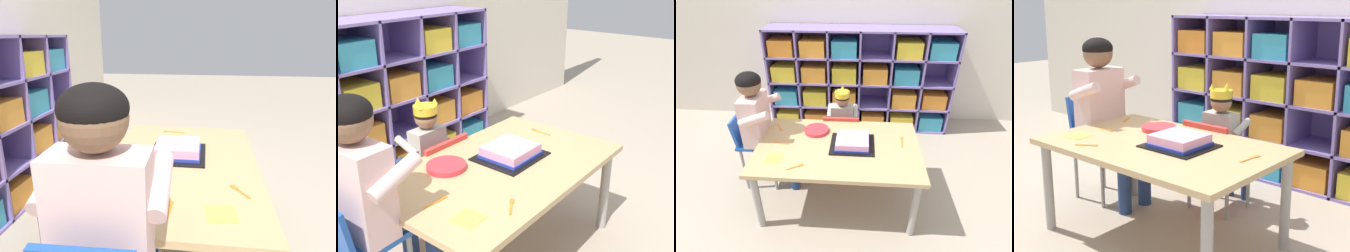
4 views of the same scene
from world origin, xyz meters
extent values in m
plane|color=tan|center=(0.00, 0.00, 0.00)|extent=(16.00, 16.00, 0.00)
cube|color=#7F6BB2|center=(0.49, 1.31, 0.60)|extent=(0.02, 0.40, 1.19)
cube|color=#7F6BB2|center=(0.84, 1.31, 0.60)|extent=(0.02, 0.40, 1.19)
cube|color=#7F6BB2|center=(1.18, 1.31, 0.60)|extent=(0.02, 0.40, 1.19)
cube|color=orange|center=(0.31, 1.29, 0.11)|extent=(0.27, 0.32, 0.18)
cube|color=yellow|center=(0.66, 1.29, 0.11)|extent=(0.27, 0.32, 0.18)
cube|color=teal|center=(1.01, 1.29, 0.11)|extent=(0.27, 0.32, 0.18)
cube|color=orange|center=(0.66, 1.29, 0.40)|extent=(0.27, 0.32, 0.18)
cube|color=orange|center=(1.01, 1.29, 0.40)|extent=(0.27, 0.32, 0.18)
cube|color=teal|center=(0.66, 1.29, 0.69)|extent=(0.27, 0.32, 0.18)
cube|color=yellow|center=(0.66, 1.29, 0.99)|extent=(0.27, 0.32, 0.18)
cube|color=teal|center=(1.01, 1.29, 0.99)|extent=(0.27, 0.32, 0.18)
cube|color=tan|center=(0.00, 0.00, 0.54)|extent=(1.27, 0.80, 0.03)
cylinder|color=#9E9993|center=(0.58, -0.34, 0.26)|extent=(0.05, 0.05, 0.52)
cylinder|color=#9E9993|center=(0.58, 0.34, 0.26)|extent=(0.05, 0.05, 0.52)
cube|color=red|center=(-0.01, 0.54, 0.32)|extent=(0.36, 0.30, 0.03)
cube|color=red|center=(-0.01, 0.40, 0.46)|extent=(0.33, 0.06, 0.25)
cylinder|color=gray|center=(0.14, 0.66, 0.16)|extent=(0.02, 0.02, 0.31)
cylinder|color=gray|center=(-0.16, 0.66, 0.16)|extent=(0.02, 0.02, 0.31)
cylinder|color=gray|center=(0.14, 0.43, 0.16)|extent=(0.02, 0.02, 0.31)
cylinder|color=gray|center=(-0.16, 0.42, 0.16)|extent=(0.02, 0.02, 0.31)
cube|color=#B2ADA3|center=(-0.01, 0.55, 0.48)|extent=(0.21, 0.11, 0.29)
sphere|color=#997051|center=(-0.01, 0.55, 0.70)|extent=(0.13, 0.13, 0.13)
ellipsoid|color=black|center=(-0.01, 0.55, 0.72)|extent=(0.14, 0.14, 0.10)
cylinder|color=yellow|center=(-0.01, 0.55, 0.75)|extent=(0.14, 0.14, 0.05)
cone|color=yellow|center=(-0.01, 0.61, 0.79)|extent=(0.04, 0.04, 0.04)
cone|color=yellow|center=(0.04, 0.53, 0.79)|extent=(0.04, 0.04, 0.04)
cone|color=yellow|center=(-0.06, 0.53, 0.79)|extent=(0.04, 0.04, 0.04)
cylinder|color=navy|center=(0.05, 0.66, 0.36)|extent=(0.07, 0.21, 0.07)
cylinder|color=navy|center=(-0.07, 0.66, 0.36)|extent=(0.07, 0.21, 0.07)
cylinder|color=navy|center=(0.05, 0.76, 0.17)|extent=(0.06, 0.06, 0.33)
cylinder|color=navy|center=(-0.08, 0.76, 0.17)|extent=(0.06, 0.06, 0.33)
cylinder|color=#B2ADA3|center=(0.11, 0.60, 0.54)|extent=(0.05, 0.17, 0.10)
cylinder|color=#B2ADA3|center=(-0.14, 0.59, 0.54)|extent=(0.05, 0.17, 0.10)
cube|color=beige|center=(-0.71, 0.17, 0.67)|extent=(0.17, 0.30, 0.42)
sphere|color=brown|center=(-0.71, 0.17, 0.98)|extent=(0.19, 0.19, 0.19)
ellipsoid|color=black|center=(-0.71, 0.17, 1.01)|extent=(0.19, 0.19, 0.14)
cylinder|color=navy|center=(-0.56, 0.09, 0.49)|extent=(0.30, 0.11, 0.10)
cylinder|color=navy|center=(-0.56, 0.27, 0.49)|extent=(0.30, 0.11, 0.10)
cylinder|color=beige|center=(-0.64, 0.01, 0.76)|extent=(0.25, 0.07, 0.14)
cylinder|color=beige|center=(-0.65, 0.35, 0.76)|extent=(0.25, 0.07, 0.14)
cube|color=black|center=(0.11, 0.02, 0.56)|extent=(0.34, 0.31, 0.01)
cube|color=#EF9EC6|center=(0.11, 0.02, 0.59)|extent=(0.25, 0.24, 0.06)
cube|color=#283DB2|center=(0.11, 0.02, 0.57)|extent=(0.26, 0.25, 0.02)
cylinder|color=#DB333D|center=(-0.20, 0.20, 0.57)|extent=(0.20, 0.20, 0.03)
cube|color=#F4DB4C|center=(-0.46, -0.20, 0.55)|extent=(0.12, 0.12, 0.00)
cube|color=orange|center=(-0.47, 0.00, 0.55)|extent=(0.09, 0.02, 0.00)
cube|color=orange|center=(-0.41, 0.00, 0.55)|extent=(0.04, 0.02, 0.00)
cube|color=orange|center=(-0.55, 0.26, 0.55)|extent=(0.05, 0.08, 0.00)
cube|color=orange|center=(-0.52, 0.21, 0.55)|extent=(0.03, 0.04, 0.00)
cube|color=orange|center=(0.50, 0.07, 0.55)|extent=(0.02, 0.11, 0.00)
cube|color=orange|center=(0.51, 0.14, 0.55)|extent=(0.02, 0.04, 0.00)
cube|color=orange|center=(-0.29, -0.29, 0.55)|extent=(0.08, 0.06, 0.00)
cube|color=orange|center=(-0.24, -0.26, 0.55)|extent=(0.04, 0.04, 0.00)
camera|label=1|loc=(-1.46, -0.12, 1.19)|focal=32.56mm
camera|label=2|loc=(-1.47, -1.19, 1.52)|focal=43.40mm
camera|label=3|loc=(0.17, -1.72, 1.77)|focal=28.82mm
camera|label=4|loc=(1.69, -1.80, 1.28)|focal=51.35mm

